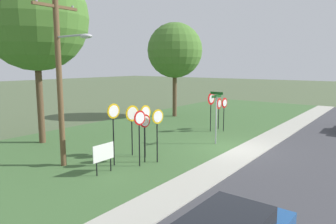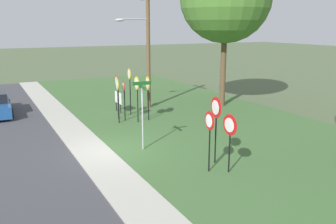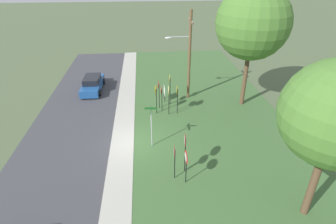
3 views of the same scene
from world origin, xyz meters
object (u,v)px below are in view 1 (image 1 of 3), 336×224
object	(u,v)px
yield_sign_near_left	(219,106)
yield_sign_far_left	(224,107)
notice_board	(104,154)
oak_tree_left	(35,18)
stop_sign_far_right	(145,128)
stop_sign_near_left	(140,126)
oak_tree_right	(175,51)
utility_pole	(61,70)
stop_sign_center_tall	(145,120)
street_name_post	(216,113)
stop_sign_far_center	(158,124)
yield_sign_near_right	(211,102)
stop_sign_far_left	(114,121)
stop_sign_near_right	(132,119)

from	to	relation	value
yield_sign_near_left	yield_sign_far_left	distance (m)	0.73
notice_board	oak_tree_left	distance (m)	9.29
stop_sign_far_right	notice_board	distance (m)	2.32
stop_sign_near_left	oak_tree_right	distance (m)	14.23
stop_sign_near_left	utility_pole	distance (m)	4.11
stop_sign_center_tall	street_name_post	xyz separation A→B (m)	(4.32, -1.55, -0.09)
street_name_post	oak_tree_right	xyz separation A→B (m)	(6.48, 7.42, 3.88)
stop_sign_far_right	street_name_post	xyz separation A→B (m)	(4.96, -1.03, 0.17)
yield_sign_near_left	oak_tree_right	world-z (taller)	oak_tree_right
stop_sign_center_tall	notice_board	size ratio (longest dim) A/B	2.04
stop_sign_far_center	oak_tree_left	bearing A→B (deg)	107.71
stop_sign_far_center	stop_sign_center_tall	size ratio (longest dim) A/B	0.97
utility_pole	yield_sign_far_left	bearing A→B (deg)	-12.35
yield_sign_near_right	oak_tree_left	bearing A→B (deg)	148.31
street_name_post	stop_sign_far_center	bearing A→B (deg)	178.60
yield_sign_near_left	utility_pole	bearing A→B (deg)	168.25
stop_sign_far_center	oak_tree_right	xyz separation A→B (m)	(11.12, 6.87, 3.86)
utility_pole	stop_sign_far_left	bearing A→B (deg)	-51.47
stop_sign_far_right	oak_tree_left	size ratio (longest dim) A/B	0.23
stop_sign_near_left	yield_sign_near_left	bearing A→B (deg)	11.40
stop_sign_far_left	street_name_post	bearing A→B (deg)	-9.84
stop_sign_far_left	stop_sign_far_center	bearing A→B (deg)	-33.73
stop_sign_near_left	street_name_post	world-z (taller)	street_name_post
oak_tree_left	street_name_post	bearing A→B (deg)	-55.44
stop_sign_near_left	yield_sign_near_left	size ratio (longest dim) A/B	1.15
yield_sign_near_right	street_name_post	xyz separation A→B (m)	(-2.78, -1.82, -0.22)
stop_sign_near_left	yield_sign_near_right	size ratio (longest dim) A/B	0.95
stop_sign_near_right	stop_sign_center_tall	size ratio (longest dim) A/B	0.98
stop_sign_center_tall	utility_pole	bearing A→B (deg)	150.33
stop_sign_near_right	yield_sign_far_left	xyz separation A→B (m)	(7.84, -1.12, -0.15)
oak_tree_left	yield_sign_far_left	bearing A→B (deg)	-38.11
stop_sign_far_left	stop_sign_center_tall	xyz separation A→B (m)	(1.81, -0.28, -0.14)
oak_tree_right	yield_sign_near_right	bearing A→B (deg)	-123.49
utility_pole	oak_tree_right	xyz separation A→B (m)	(13.96, 3.90, 1.40)
stop_sign_center_tall	yield_sign_near_right	size ratio (longest dim) A/B	0.97
stop_sign_far_right	yield_sign_near_right	bearing A→B (deg)	13.45
stop_sign_near_left	yield_sign_near_left	xyz separation A→B (m)	(9.32, 0.90, -0.18)
stop_sign_far_center	stop_sign_far_right	bearing A→B (deg)	134.47
yield_sign_near_right	notice_board	bearing A→B (deg)	-172.26
utility_pole	stop_sign_near_right	bearing A→B (deg)	-22.69
stop_sign_near_right	street_name_post	xyz separation A→B (m)	(4.47, -2.26, -0.07)
stop_sign_near_left	yield_sign_near_right	xyz separation A→B (m)	(8.31, 0.98, 0.19)
stop_sign_far_left	oak_tree_left	bearing A→B (deg)	92.67
stop_sign_near_left	oak_tree_right	size ratio (longest dim) A/B	0.31
stop_sign_center_tall	yield_sign_near_left	xyz separation A→B (m)	(8.10, 0.19, -0.25)
stop_sign_near_left	oak_tree_left	size ratio (longest dim) A/B	0.25
stop_sign_near_left	notice_board	size ratio (longest dim) A/B	2.00
stop_sign_center_tall	utility_pole	world-z (taller)	utility_pole
stop_sign_center_tall	oak_tree_left	xyz separation A→B (m)	(-1.35, 6.69, 5.14)
stop_sign_near_right	utility_pole	xyz separation A→B (m)	(-3.00, 1.26, 2.41)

